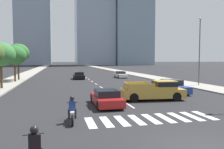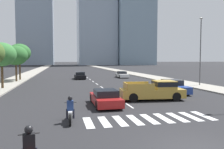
# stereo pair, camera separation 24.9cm
# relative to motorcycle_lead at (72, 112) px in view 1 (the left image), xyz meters

# --- Properties ---
(sidewalk_east) EXTENTS (4.00, 260.00, 0.15)m
(sidewalk_east) POSITION_rel_motorcycle_lead_xyz_m (17.20, 24.86, -0.51)
(sidewalk_east) COLOR gray
(sidewalk_east) RESTS_ON ground
(sidewalk_west) EXTENTS (4.00, 260.00, 0.15)m
(sidewalk_west) POSITION_rel_motorcycle_lead_xyz_m (-8.06, 24.86, -0.51)
(sidewalk_west) COLOR gray
(sidewalk_west) RESTS_ON ground
(crosswalk_near) EXTENTS (7.65, 2.31, 0.01)m
(crosswalk_near) POSITION_rel_motorcycle_lead_xyz_m (4.57, -0.34, -0.58)
(crosswalk_near) COLOR silver
(crosswalk_near) RESTS_ON ground
(lane_divider_center) EXTENTS (0.14, 50.00, 0.01)m
(lane_divider_center) POSITION_rel_motorcycle_lead_xyz_m (4.57, 27.66, -0.58)
(lane_divider_center) COLOR silver
(lane_divider_center) RESTS_ON ground
(motorcycle_lead) EXTENTS (0.70, 2.12, 1.49)m
(motorcycle_lead) POSITION_rel_motorcycle_lead_xyz_m (0.00, 0.00, 0.00)
(motorcycle_lead) COLOR black
(motorcycle_lead) RESTS_ON ground
(pickup_truck) EXTENTS (5.60, 2.51, 1.67)m
(pickup_truck) POSITION_rel_motorcycle_lead_xyz_m (7.49, 5.60, 0.23)
(pickup_truck) COLOR #B28E38
(pickup_truck) RESTS_ON ground
(sedan_blue_0) EXTENTS (2.06, 4.77, 1.40)m
(sedan_blue_0) POSITION_rel_motorcycle_lead_xyz_m (10.95, 8.98, 0.06)
(sedan_blue_0) COLOR navy
(sedan_blue_0) RESTS_ON ground
(sedan_red_1) EXTENTS (1.91, 4.48, 1.24)m
(sedan_red_1) POSITION_rel_motorcycle_lead_xyz_m (2.80, 4.13, -0.01)
(sedan_red_1) COLOR maroon
(sedan_red_1) RESTS_ON ground
(sedan_white_2) EXTENTS (1.93, 4.76, 1.22)m
(sedan_white_2) POSITION_rel_motorcycle_lead_xyz_m (11.27, 30.43, -0.02)
(sedan_white_2) COLOR silver
(sedan_white_2) RESTS_ON ground
(sedan_black_3) EXTENTS (1.87, 4.38, 1.30)m
(sedan_black_3) POSITION_rel_motorcycle_lead_xyz_m (2.90, 28.87, 0.01)
(sedan_black_3) COLOR black
(sedan_black_3) RESTS_ON ground
(street_lamp_east) EXTENTS (0.50, 0.24, 8.87)m
(street_lamp_east) POSITION_rel_motorcycle_lead_xyz_m (17.50, 14.00, 4.62)
(street_lamp_east) COLOR #3F3F42
(street_lamp_east) RESTS_ON sidewalk_east
(street_tree_second) EXTENTS (3.31, 3.31, 5.38)m
(street_tree_second) POSITION_rel_motorcycle_lead_xyz_m (-7.26, 16.25, 3.52)
(street_tree_second) COLOR #4C3823
(street_tree_second) RESTS_ON sidewalk_west
(street_tree_third) EXTENTS (3.56, 3.56, 5.55)m
(street_tree_third) POSITION_rel_motorcycle_lead_xyz_m (-7.26, 24.92, 3.59)
(street_tree_third) COLOR #4C3823
(street_tree_third) RESTS_ON sidewalk_west
(street_tree_fourth) EXTENTS (3.68, 3.68, 6.07)m
(street_tree_fourth) POSITION_rel_motorcycle_lead_xyz_m (-7.26, 28.17, 4.05)
(street_tree_fourth) COLOR #4C3823
(street_tree_fourth) RESTS_ON sidewalk_west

